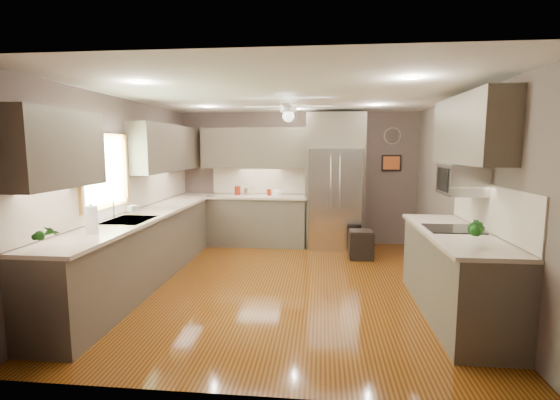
% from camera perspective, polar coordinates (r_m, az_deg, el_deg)
% --- Properties ---
extents(floor, '(5.00, 5.00, 0.00)m').
position_cam_1_polar(floor, '(5.60, 0.87, -11.76)').
color(floor, '#462009').
rests_on(floor, ground).
extents(ceiling, '(5.00, 5.00, 0.00)m').
position_cam_1_polar(ceiling, '(5.33, 0.92, 14.55)').
color(ceiling, white).
rests_on(ceiling, ground).
extents(wall_back, '(4.50, 0.00, 4.50)m').
position_cam_1_polar(wall_back, '(7.80, 2.49, 3.08)').
color(wall_back, brown).
rests_on(wall_back, ground).
extents(wall_front, '(4.50, 0.00, 4.50)m').
position_cam_1_polar(wall_front, '(2.87, -3.46, -4.45)').
color(wall_front, brown).
rests_on(wall_front, ground).
extents(wall_left, '(0.00, 5.00, 5.00)m').
position_cam_1_polar(wall_left, '(5.95, -21.23, 1.24)').
color(wall_left, brown).
rests_on(wall_left, ground).
extents(wall_right, '(0.00, 5.00, 5.00)m').
position_cam_1_polar(wall_right, '(5.59, 24.52, 0.71)').
color(wall_right, brown).
rests_on(wall_right, ground).
extents(canister_a, '(0.13, 0.13, 0.18)m').
position_cam_1_polar(canister_a, '(7.73, -5.99, 1.30)').
color(canister_a, maroon).
rests_on(canister_a, back_run).
extents(canister_b, '(0.11, 0.11, 0.13)m').
position_cam_1_polar(canister_b, '(7.67, -4.81, 1.19)').
color(canister_b, silver).
rests_on(canister_b, back_run).
extents(canister_c, '(0.10, 0.10, 0.16)m').
position_cam_1_polar(canister_c, '(7.68, -3.83, 1.35)').
color(canister_c, '#BCAE8D').
rests_on(canister_c, back_run).
extents(canister_d, '(0.09, 0.09, 0.12)m').
position_cam_1_polar(canister_d, '(7.62, -1.56, 1.10)').
color(canister_d, maroon).
rests_on(canister_d, back_run).
extents(soap_bottle, '(0.09, 0.10, 0.18)m').
position_cam_1_polar(soap_bottle, '(5.78, -19.95, -1.08)').
color(soap_bottle, white).
rests_on(soap_bottle, left_run).
extents(potted_plant_left, '(0.15, 0.11, 0.28)m').
position_cam_1_polar(potted_plant_left, '(4.15, -30.09, -4.12)').
color(potted_plant_left, '#1C5719').
rests_on(potted_plant_left, left_run).
extents(potted_plant_right, '(0.19, 0.17, 0.30)m').
position_cam_1_polar(potted_plant_right, '(4.18, 26.05, -3.66)').
color(potted_plant_right, '#1C5719').
rests_on(potted_plant_right, right_run).
extents(bowl, '(0.24, 0.24, 0.05)m').
position_cam_1_polar(bowl, '(7.54, -0.43, 0.76)').
color(bowl, '#BCAE8D').
rests_on(bowl, back_run).
extents(left_run, '(0.65, 4.70, 1.45)m').
position_cam_1_polar(left_run, '(6.08, -17.76, -5.81)').
color(left_run, '#4B4137').
rests_on(left_run, ground).
extents(back_run, '(1.85, 0.65, 1.45)m').
position_cam_1_polar(back_run, '(7.68, -3.08, -2.74)').
color(back_run, '#4B4137').
rests_on(back_run, ground).
extents(uppers, '(4.50, 4.70, 0.95)m').
position_cam_1_polar(uppers, '(6.10, -5.52, 7.70)').
color(uppers, '#4B4137').
rests_on(uppers, wall_left).
extents(window, '(0.05, 1.12, 0.92)m').
position_cam_1_polar(window, '(5.48, -23.48, 3.78)').
color(window, '#BFF2B2').
rests_on(window, wall_left).
extents(sink, '(0.50, 0.70, 0.32)m').
position_cam_1_polar(sink, '(5.41, -20.46, -2.97)').
color(sink, silver).
rests_on(sink, left_run).
extents(refrigerator, '(1.06, 0.75, 2.45)m').
position_cam_1_polar(refrigerator, '(7.46, 7.72, 2.35)').
color(refrigerator, silver).
rests_on(refrigerator, ground).
extents(right_run, '(0.70, 2.20, 1.45)m').
position_cam_1_polar(right_run, '(4.89, 23.43, -9.27)').
color(right_run, '#4B4137').
rests_on(right_run, ground).
extents(microwave, '(0.43, 0.55, 0.34)m').
position_cam_1_polar(microwave, '(4.98, 24.22, 2.64)').
color(microwave, silver).
rests_on(microwave, wall_right).
extents(ceiling_fan, '(1.18, 1.18, 0.32)m').
position_cam_1_polar(ceiling_fan, '(5.61, 1.19, 12.47)').
color(ceiling_fan, white).
rests_on(ceiling_fan, ceiling).
extents(recessed_lights, '(2.84, 3.14, 0.01)m').
position_cam_1_polar(recessed_lights, '(5.73, 0.87, 13.99)').
color(recessed_lights, white).
rests_on(recessed_lights, ceiling).
extents(wall_clock, '(0.30, 0.03, 0.30)m').
position_cam_1_polar(wall_clock, '(7.86, 15.51, 8.69)').
color(wall_clock, white).
rests_on(wall_clock, wall_back).
extents(framed_print, '(0.36, 0.03, 0.30)m').
position_cam_1_polar(framed_print, '(7.86, 15.39, 5.05)').
color(framed_print, black).
rests_on(framed_print, wall_back).
extents(stool, '(0.40, 0.40, 0.47)m').
position_cam_1_polar(stool, '(6.90, 11.31, -6.14)').
color(stool, black).
rests_on(stool, ground).
extents(paper_towel, '(0.13, 0.13, 0.33)m').
position_cam_1_polar(paper_towel, '(4.68, -25.00, -2.61)').
color(paper_towel, white).
rests_on(paper_towel, left_run).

